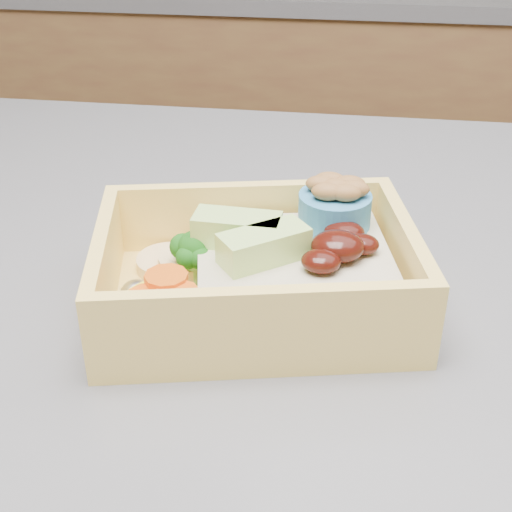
# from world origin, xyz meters

# --- Properties ---
(bento_box) EXTENTS (0.23, 0.18, 0.07)m
(bento_box) POSITION_xyz_m (0.04, -0.06, 0.95)
(bento_box) COLOR #FFD769
(bento_box) RESTS_ON island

